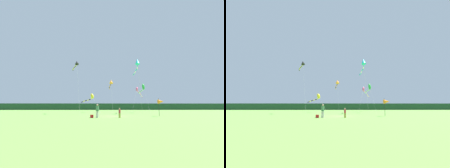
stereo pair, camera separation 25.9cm
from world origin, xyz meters
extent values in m
plane|color=#6B9E42|center=(0.00, 0.00, 0.00)|extent=(120.00, 120.00, 0.00)
cube|color=#1E4228|center=(0.00, 45.00, 1.46)|extent=(108.00, 3.49, 2.92)
cylinder|color=silver|center=(-2.31, -3.00, 0.44)|extent=(0.18, 0.18, 0.88)
cylinder|color=silver|center=(-2.11, -3.00, 0.44)|extent=(0.18, 0.18, 0.88)
cylinder|color=#3F724C|center=(-2.21, -3.00, 1.23)|extent=(0.40, 0.40, 0.70)
sphere|color=tan|center=(-2.21, -3.00, 1.71)|extent=(0.26, 0.26, 0.26)
cylinder|color=olive|center=(0.74, -3.09, 0.31)|extent=(0.13, 0.13, 0.62)
cylinder|color=olive|center=(0.88, -3.09, 0.31)|extent=(0.13, 0.13, 0.62)
cylinder|color=#B23338|center=(0.81, -3.09, 0.86)|extent=(0.28, 0.28, 0.49)
sphere|color=tan|center=(0.81, -3.09, 1.19)|extent=(0.18, 0.18, 0.18)
cube|color=red|center=(-2.93, -2.97, 0.21)|extent=(0.42, 0.38, 0.41)
cylinder|color=black|center=(7.28, -0.10, 1.39)|extent=(0.06, 0.06, 2.77)
cone|color=orange|center=(7.63, -0.10, 2.27)|extent=(0.90, 0.70, 0.70)
cylinder|color=#B2B2B2|center=(0.19, 14.74, 4.18)|extent=(0.41, 3.02, 8.36)
cone|color=orange|center=(0.00, 16.24, 8.35)|extent=(1.19, 1.43, 1.30)
cylinder|color=orange|center=(-0.01, 16.72, 7.88)|extent=(0.21, 1.00, 0.32)
cylinder|color=black|center=(-0.09, 17.69, 7.74)|extent=(0.36, 1.02, 0.36)
cylinder|color=orange|center=(-0.32, 18.63, 7.50)|extent=(0.52, 1.05, 0.52)
cylinder|color=black|center=(-0.47, 19.58, 7.20)|extent=(0.21, 1.02, 0.45)
cylinder|color=orange|center=(-0.44, 20.55, 6.96)|extent=(0.24, 1.03, 0.42)
cylinder|color=#B2B2B2|center=(6.42, 16.14, 3.30)|extent=(2.39, 4.64, 6.60)
ellipsoid|color=#E5598C|center=(7.60, 18.45, 6.59)|extent=(1.11, 1.38, 1.52)
cylinder|color=#E5598C|center=(7.81, 18.70, 5.97)|extent=(0.60, 0.67, 0.38)
cylinder|color=white|center=(8.10, 19.26, 5.81)|extent=(0.38, 0.71, 0.33)
cylinder|color=#E5598C|center=(8.37, 19.84, 5.70)|extent=(0.54, 0.67, 0.29)
cylinder|color=white|center=(8.72, 20.38, 5.55)|extent=(0.54, 0.70, 0.39)
cylinder|color=#E5598C|center=(9.09, 20.90, 5.36)|extent=(0.59, 0.67, 0.38)
cylinder|color=white|center=(9.38, 21.47, 5.16)|extent=(0.39, 0.73, 0.39)
cylinder|color=#E5598C|center=(9.57, 22.08, 4.96)|extent=(0.40, 0.73, 0.40)
cylinder|color=white|center=(9.88, 22.64, 4.79)|extent=(0.60, 0.65, 0.32)
cylinder|color=#E5598C|center=(10.22, 23.17, 4.65)|extent=(0.47, 0.71, 0.35)
cylinder|color=#B2B2B2|center=(-3.81, 14.16, 2.12)|extent=(2.48, 1.85, 4.25)
ellipsoid|color=yellow|center=(-5.03, 15.07, 4.23)|extent=(1.51, 1.40, 1.62)
cylinder|color=yellow|center=(-5.25, 15.30, 3.57)|extent=(0.62, 0.64, 0.38)
cylinder|color=black|center=(-5.71, 15.74, 3.39)|extent=(0.66, 0.59, 0.36)
cylinder|color=yellow|center=(-6.24, 16.07, 3.25)|extent=(0.69, 0.47, 0.32)
cylinder|color=black|center=(-6.82, 16.33, 3.11)|extent=(0.70, 0.44, 0.34)
cylinder|color=yellow|center=(-7.40, 16.60, 2.94)|extent=(0.71, 0.51, 0.39)
cylinder|color=black|center=(-7.95, 16.91, 2.74)|extent=(0.70, 0.52, 0.40)
cylinder|color=#B2B2B2|center=(8.21, 10.46, 3.20)|extent=(0.48, 3.74, 6.42)
ellipsoid|color=green|center=(7.99, 12.31, 6.41)|extent=(0.79, 1.18, 1.73)
cylinder|color=green|center=(7.98, 12.53, 5.74)|extent=(0.20, 0.46, 0.25)
cylinder|color=white|center=(7.96, 12.97, 5.68)|extent=(0.25, 0.48, 0.25)
cylinder|color=green|center=(7.89, 13.40, 5.60)|extent=(0.30, 0.52, 0.31)
cylinder|color=white|center=(7.77, 13.82, 5.48)|extent=(0.34, 0.53, 0.32)
cylinder|color=green|center=(7.65, 14.24, 5.38)|extent=(0.31, 0.50, 0.25)
cylinder|color=white|center=(7.56, 14.67, 5.29)|extent=(0.27, 0.52, 0.32)
cylinder|color=green|center=(7.49, 15.10, 5.17)|extent=(0.29, 0.52, 0.31)
cylinder|color=#B2B2B2|center=(6.01, 7.39, 5.92)|extent=(0.15, 3.08, 11.85)
cone|color=#1EB7CC|center=(5.95, 8.92, 11.85)|extent=(1.11, 1.41, 1.60)
cylinder|color=#1EB7CC|center=(6.06, 9.51, 11.12)|extent=(0.42, 1.28, 0.53)
cylinder|color=white|center=(6.28, 10.71, 10.87)|extent=(0.43, 1.26, 0.38)
cylinder|color=#1EB7CC|center=(6.28, 11.90, 10.65)|extent=(0.44, 1.27, 0.45)
cylinder|color=white|center=(6.16, 13.10, 10.38)|extent=(0.20, 1.26, 0.50)
cylinder|color=#1EB7CC|center=(6.06, 14.30, 10.08)|extent=(0.40, 1.27, 0.48)
cylinder|color=#B2B2B2|center=(-7.04, 6.80, 5.70)|extent=(1.85, 3.78, 11.41)
cone|color=black|center=(-7.95, 8.68, 11.40)|extent=(1.25, 1.38, 1.18)
cylinder|color=black|center=(-8.05, 8.82, 10.96)|extent=(0.40, 0.46, 0.31)
cylinder|color=yellow|center=(-8.21, 9.13, 10.85)|extent=(0.34, 0.45, 0.29)
cylinder|color=black|center=(-8.38, 9.44, 10.78)|extent=(0.39, 0.42, 0.25)
cylinder|color=yellow|center=(-8.58, 9.73, 10.74)|extent=(0.37, 0.42, 0.24)
cylinder|color=black|center=(-8.78, 10.02, 10.68)|extent=(0.39, 0.43, 0.26)
cylinder|color=yellow|center=(-8.98, 10.30, 10.60)|extent=(0.40, 0.45, 0.30)
cylinder|color=black|center=(-9.17, 10.60, 10.51)|extent=(0.36, 0.44, 0.27)
cylinder|color=yellow|center=(-9.30, 10.92, 10.42)|extent=(0.31, 0.45, 0.29)
cylinder|color=black|center=(-9.41, 11.26, 10.31)|extent=(0.31, 0.45, 0.30)
camera|label=1|loc=(-0.68, -22.71, 1.50)|focal=22.84mm
camera|label=2|loc=(-0.42, -22.71, 1.50)|focal=22.84mm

